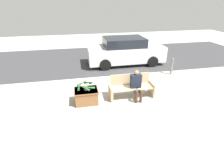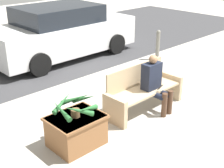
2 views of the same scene
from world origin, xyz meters
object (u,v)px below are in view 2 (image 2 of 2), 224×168
planter_box (76,130)px  person_seated (155,81)px  parked_car (62,32)px  bench (143,90)px  potted_plant (75,106)px  bollard_post (158,44)px

planter_box → person_seated: bearing=-2.5°
parked_car → bench: bearing=-101.8°
potted_plant → parked_car: parked_car is taller
bench → planter_box: (-1.78, -0.12, -0.12)m
bench → planter_box: size_ratio=2.04×
potted_plant → parked_car: 4.78m
planter_box → potted_plant: 0.44m
parked_car → potted_plant: bearing=-122.8°
person_seated → planter_box: (-1.90, 0.08, -0.33)m
potted_plant → parked_car: bearing=57.2°
potted_plant → person_seated: bearing=-2.7°
potted_plant → bollard_post: 4.84m
parked_car → bollard_post: 2.86m
bollard_post → planter_box: bearing=-157.2°
bench → person_seated: size_ratio=1.55×
bench → planter_box: bench is taller
bench → potted_plant: 1.80m
potted_plant → bench: bearing=3.7°
person_seated → potted_plant: person_seated is taller
bollard_post → parked_car: bearing=131.1°
planter_box → parked_car: bearing=57.2°
bench → person_seated: person_seated is taller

